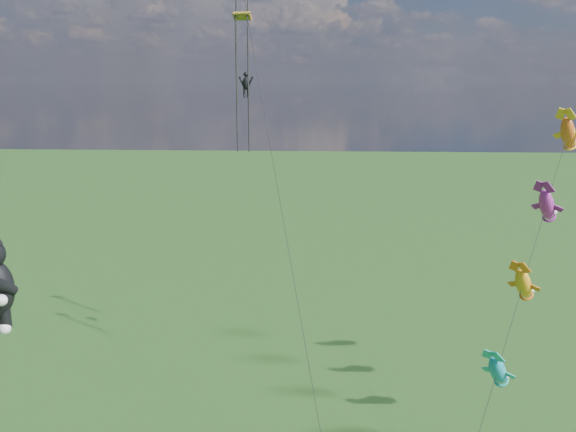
{
  "coord_description": "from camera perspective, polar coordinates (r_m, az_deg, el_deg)",
  "views": [
    {
      "loc": [
        11.94,
        -24.11,
        18.9
      ],
      "look_at": [
        9.85,
        11.55,
        11.32
      ],
      "focal_mm": 40.0,
      "sensor_mm": 36.0,
      "label": 1
    }
  ],
  "objects": [
    {
      "name": "parafoil_rig",
      "position": [
        38.43,
        -3.63,
        12.6
      ],
      "size": [
        6.58,
        16.58,
        25.06
      ],
      "rotation": [
        0.0,
        0.0,
        0.44
      ],
      "color": "brown",
      "rests_on": "ground"
    },
    {
      "name": "fish_windsock_rig",
      "position": [
        35.01,
        21.1,
        -2.37
      ],
      "size": [
        9.08,
        13.26,
        19.12
      ],
      "rotation": [
        0.0,
        0.0,
        -0.27
      ],
      "color": "brown",
      "rests_on": "ground"
    }
  ]
}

